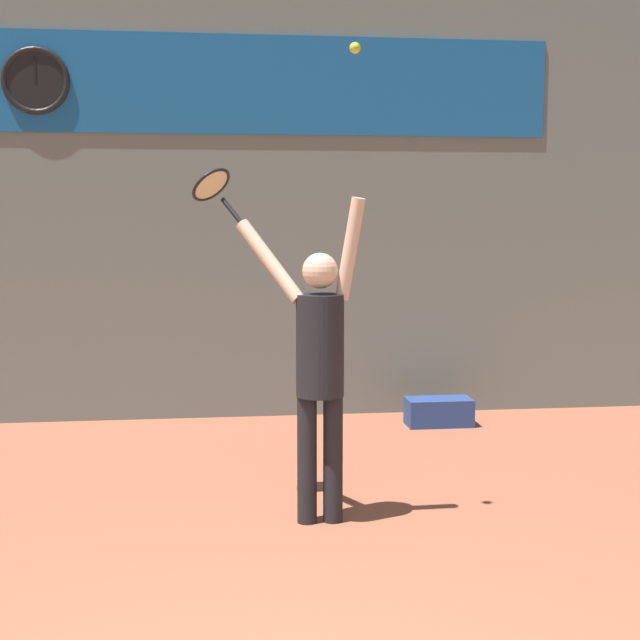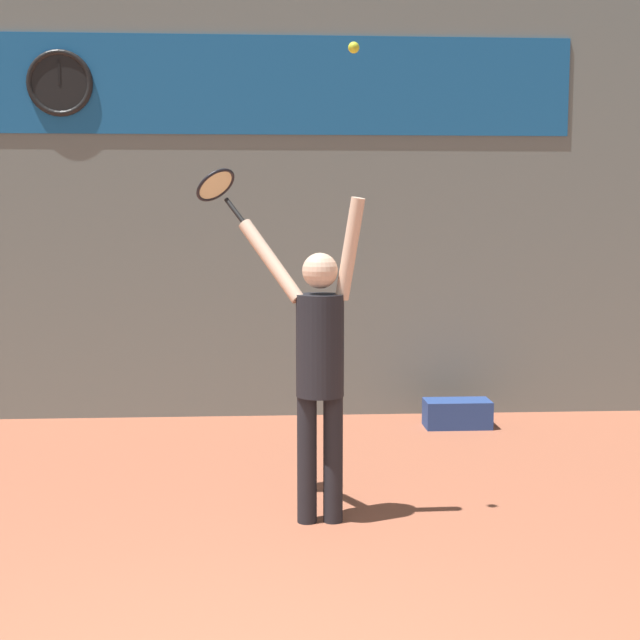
{
  "view_description": "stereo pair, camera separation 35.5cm",
  "coord_description": "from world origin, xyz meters",
  "views": [
    {
      "loc": [
        -0.24,
        -2.86,
        2.03
      ],
      "look_at": [
        0.46,
        2.82,
        1.35
      ],
      "focal_mm": 50.0,
      "sensor_mm": 36.0,
      "label": 1
    },
    {
      "loc": [
        0.12,
        -2.89,
        2.03
      ],
      "look_at": [
        0.46,
        2.82,
        1.35
      ],
      "focal_mm": 50.0,
      "sensor_mm": 36.0,
      "label": 2
    }
  ],
  "objects": [
    {
      "name": "equipment_bag",
      "position": [
        1.94,
        5.39,
        0.13
      ],
      "size": [
        0.63,
        0.32,
        0.26
      ],
      "color": "navy",
      "rests_on": "ground_plane"
    },
    {
      "name": "tennis_player",
      "position": [
        0.46,
        2.82,
        1.1
      ],
      "size": [
        0.84,
        0.5,
        2.14
      ],
      "color": "black",
      "rests_on": "ground_plane"
    },
    {
      "name": "scoreboard_clock",
      "position": [
        -1.85,
        5.95,
        3.28
      ],
      "size": [
        0.63,
        0.06,
        0.63
      ],
      "color": "black"
    },
    {
      "name": "tennis_ball",
      "position": [
        0.66,
        2.66,
        3.04
      ],
      "size": [
        0.07,
        0.07,
        0.07
      ],
      "color": "#CCDB2D"
    },
    {
      "name": "sponsor_banner",
      "position": [
        0.0,
        5.97,
        3.28
      ],
      "size": [
        6.24,
        0.02,
        0.95
      ],
      "color": "#195B9E"
    },
    {
      "name": "back_wall",
      "position": [
        0.0,
        6.03,
        2.5
      ],
      "size": [
        18.0,
        0.1,
        5.0
      ],
      "color": "slate",
      "rests_on": "ground_plane"
    },
    {
      "name": "tennis_racket",
      "position": [
        -0.21,
        3.27,
        2.21
      ],
      "size": [
        0.4,
        0.38,
        0.39
      ],
      "color": "black"
    }
  ]
}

